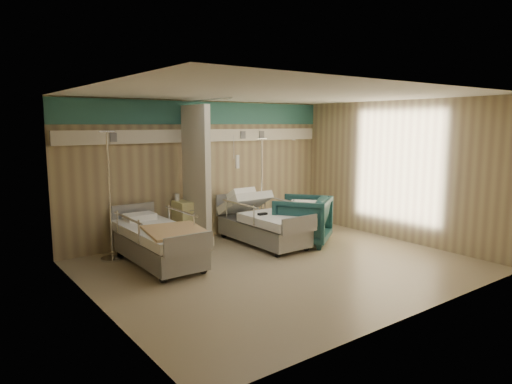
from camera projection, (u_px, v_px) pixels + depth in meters
ground at (282, 266)px, 7.59m from camera, size 6.00×5.00×0.00m
room_walls at (271, 153)px, 7.49m from camera, size 6.04×5.04×2.82m
bed_right at (263, 228)px, 8.93m from camera, size 1.00×2.16×0.63m
bed_left at (159, 246)px, 7.63m from camera, size 1.00×2.16×0.63m
bedside_cabinet at (189, 222)px, 8.95m from camera, size 0.50×0.48×0.85m
visitor_armchair at (303, 220)px, 8.94m from camera, size 1.41×1.41×0.93m
waffle_blanket at (304, 195)px, 8.85m from camera, size 0.82×0.81×0.07m
iv_stand_right at (262, 214)px, 9.76m from camera, size 0.37×0.37×2.05m
iv_stand_left at (112, 234)px, 7.87m from camera, size 0.40×0.40×2.22m
call_remote at (263, 214)px, 8.61m from camera, size 0.18×0.09×0.04m
tan_blanket at (175, 231)px, 7.26m from camera, size 1.05×1.24×0.04m
toiletry_bag at (195, 198)px, 8.90m from camera, size 0.23×0.17×0.12m
white_cup at (177, 197)px, 8.89m from camera, size 0.10×0.10×0.14m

